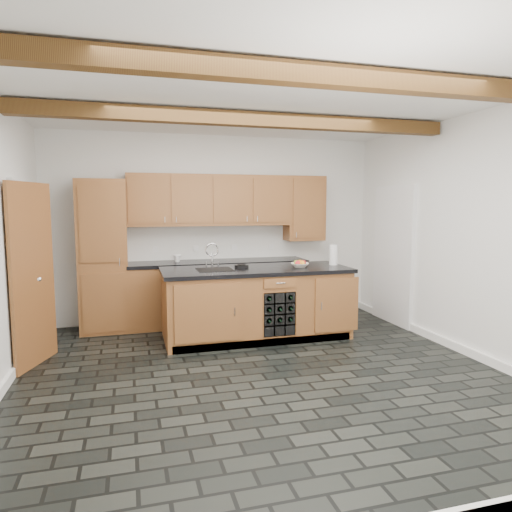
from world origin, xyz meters
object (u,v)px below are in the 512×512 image
(fruit_bowl, at_px, (300,265))
(kitchen_scale, at_px, (242,266))
(island, at_px, (257,303))
(paper_towel, at_px, (333,255))

(fruit_bowl, bearing_deg, kitchen_scale, 168.44)
(island, distance_m, fruit_bowl, 0.76)
(fruit_bowl, height_order, paper_towel, paper_towel)
(island, bearing_deg, fruit_bowl, -7.09)
(fruit_bowl, xyz_separation_m, paper_towel, (0.54, 0.11, 0.11))
(island, xyz_separation_m, kitchen_scale, (-0.19, 0.08, 0.49))
(island, xyz_separation_m, fruit_bowl, (0.57, -0.07, 0.49))
(fruit_bowl, bearing_deg, paper_towel, 11.88)
(kitchen_scale, bearing_deg, paper_towel, -16.62)
(paper_towel, bearing_deg, fruit_bowl, -168.12)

